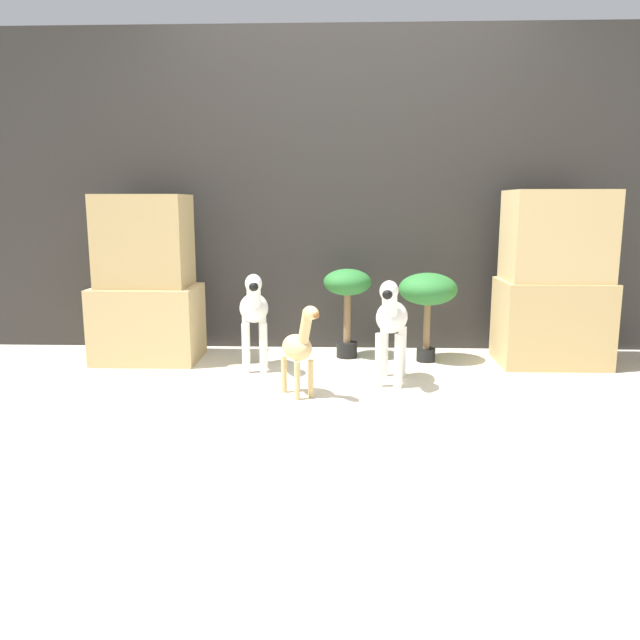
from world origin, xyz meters
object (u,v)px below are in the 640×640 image
object	(u,v)px
zebra_left	(254,311)
giraffe_figurine	(299,346)
potted_palm_front	(428,292)
zebra_right	(391,320)
potted_palm_back	(347,290)

from	to	relation	value
zebra_left	giraffe_figurine	size ratio (longest dim) A/B	1.21
zebra_left	potted_palm_front	xyz separation A→B (m)	(1.10, 0.24, 0.08)
zebra_left	potted_palm_front	size ratio (longest dim) A/B	1.05
zebra_right	potted_palm_back	bearing A→B (deg)	111.46
giraffe_figurine	potted_palm_back	world-z (taller)	potted_palm_back
zebra_right	potted_palm_front	distance (m)	0.60
zebra_right	giraffe_figurine	size ratio (longest dim) A/B	1.21
giraffe_figurine	potted_palm_back	distance (m)	0.93
zebra_right	potted_palm_front	world-z (taller)	zebra_right
zebra_left	potted_palm_back	world-z (taller)	zebra_left
zebra_left	potted_palm_back	bearing A→B (deg)	30.04
zebra_right	zebra_left	xyz separation A→B (m)	(-0.82, 0.29, 0.00)
zebra_left	giraffe_figurine	xyz separation A→B (m)	(0.32, -0.54, -0.10)
potted_palm_front	potted_palm_back	size ratio (longest dim) A/B	0.98
potted_palm_front	potted_palm_back	world-z (taller)	potted_palm_back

